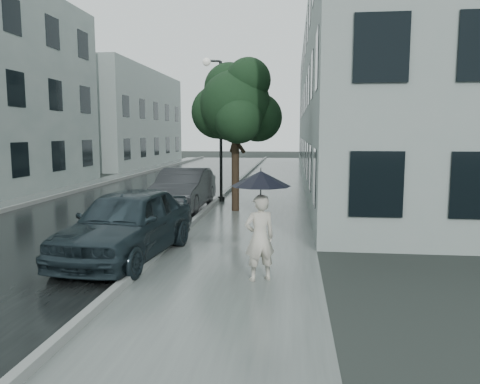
# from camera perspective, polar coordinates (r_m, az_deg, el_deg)

# --- Properties ---
(ground) EXTENTS (120.00, 120.00, 0.00)m
(ground) POSITION_cam_1_polar(r_m,az_deg,el_deg) (9.81, -2.15, -9.09)
(ground) COLOR black
(ground) RESTS_ON ground
(sidewalk) EXTENTS (3.50, 60.00, 0.01)m
(sidewalk) POSITION_cam_1_polar(r_m,az_deg,el_deg) (21.51, 3.33, -0.12)
(sidewalk) COLOR slate
(sidewalk) RESTS_ON ground
(kerb_near) EXTENTS (0.15, 60.00, 0.15)m
(kerb_near) POSITION_cam_1_polar(r_m,az_deg,el_deg) (21.68, -1.49, 0.14)
(kerb_near) COLOR slate
(kerb_near) RESTS_ON ground
(asphalt_road) EXTENTS (6.85, 60.00, 0.00)m
(asphalt_road) POSITION_cam_1_polar(r_m,az_deg,el_deg) (22.44, -10.37, 0.08)
(asphalt_road) COLOR black
(asphalt_road) RESTS_ON ground
(kerb_far) EXTENTS (0.15, 60.00, 0.15)m
(kerb_far) POSITION_cam_1_polar(r_m,az_deg,el_deg) (23.69, -18.51, 0.37)
(kerb_far) COLOR slate
(kerb_far) RESTS_ON ground
(sidewalk_far) EXTENTS (1.70, 60.00, 0.01)m
(sidewalk_far) POSITION_cam_1_polar(r_m,az_deg,el_deg) (24.10, -20.49, 0.23)
(sidewalk_far) COLOR #4C5451
(sidewalk_far) RESTS_ON ground
(building_near) EXTENTS (7.02, 36.00, 9.00)m
(building_near) POSITION_cam_1_polar(r_m,az_deg,el_deg) (29.14, 14.74, 10.44)
(building_near) COLOR gray
(building_near) RESTS_ON ground
(building_far_b) EXTENTS (7.02, 18.00, 8.00)m
(building_far_b) POSITION_cam_1_polar(r_m,az_deg,el_deg) (42.16, -14.79, 8.70)
(building_far_b) COLOR gray
(building_far_b) RESTS_ON ground
(pedestrian) EXTENTS (0.70, 0.60, 1.63)m
(pedestrian) POSITION_cam_1_polar(r_m,az_deg,el_deg) (8.73, 2.41, -5.58)
(pedestrian) COLOR beige
(pedestrian) RESTS_ON sidewalk
(umbrella) EXTENTS (1.35, 1.35, 1.18)m
(umbrella) POSITION_cam_1_polar(r_m,az_deg,el_deg) (8.51, 2.55, 1.65)
(umbrella) COLOR black
(umbrella) RESTS_ON ground
(street_tree) EXTENTS (3.24, 2.94, 5.29)m
(street_tree) POSITION_cam_1_polar(r_m,az_deg,el_deg) (16.55, -0.54, 10.53)
(street_tree) COLOR #332619
(street_tree) RESTS_ON ground
(lamp_post) EXTENTS (0.82, 0.48, 5.63)m
(lamp_post) POSITION_cam_1_polar(r_m,az_deg,el_deg) (18.69, -2.79, 8.61)
(lamp_post) COLOR black
(lamp_post) RESTS_ON ground
(car_near) EXTENTS (2.28, 4.70, 1.55)m
(car_near) POSITION_cam_1_polar(r_m,az_deg,el_deg) (10.64, -13.57, -3.68)
(car_near) COLOR #19252B
(car_near) RESTS_ON ground
(car_far) EXTENTS (1.62, 4.51, 1.48)m
(car_far) POSITION_cam_1_polar(r_m,az_deg,el_deg) (16.93, -6.91, 0.37)
(car_far) COLOR #222427
(car_far) RESTS_ON ground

